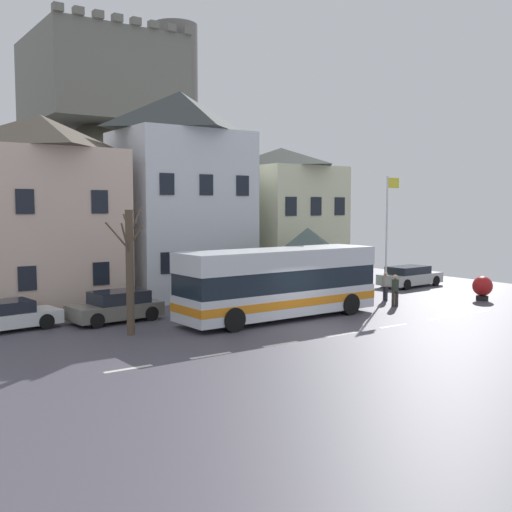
{
  "coord_description": "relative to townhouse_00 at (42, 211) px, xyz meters",
  "views": [
    {
      "loc": [
        -16.42,
        -18.98,
        5.1
      ],
      "look_at": [
        0.84,
        5.86,
        2.61
      ],
      "focal_mm": 42.84,
      "sensor_mm": 36.0,
      "label": 1
    }
  ],
  "objects": [
    {
      "name": "townhouse_02",
      "position": [
        15.07,
        -0.02,
        -0.43
      ],
      "size": [
        5.69,
        6.97,
        8.79
      ],
      "color": "beige",
      "rests_on": "ground_plane"
    },
    {
      "name": "parked_car_01",
      "position": [
        -3.26,
        -5.36,
        -4.21
      ],
      "size": [
        4.66,
        2.28,
        1.22
      ],
      "rotation": [
        0.0,
        0.0,
        0.12
      ],
      "color": "silver",
      "rests_on": "ground_plane"
    },
    {
      "name": "harbour_buoy",
      "position": [
        19.96,
        -11.61,
        -4.09
      ],
      "size": [
        1.07,
        1.07,
        1.32
      ],
      "color": "black",
      "rests_on": "ground_plane"
    },
    {
      "name": "townhouse_00",
      "position": [
        0.0,
        0.0,
        0.0
      ],
      "size": [
        6.82,
        7.0,
        9.64
      ],
      "color": "beige",
      "rests_on": "ground_plane"
    },
    {
      "name": "ground_plane",
      "position": [
        7.7,
        -12.47,
        -4.85
      ],
      "size": [
        40.0,
        60.0,
        0.07
      ],
      "color": "#4C4954"
    },
    {
      "name": "parked_car_00",
      "position": [
        1.43,
        -6.01,
        -4.16
      ],
      "size": [
        4.11,
        2.28,
        1.34
      ],
      "rotation": [
        0.0,
        0.0,
        3.24
      ],
      "color": "slate",
      "rests_on": "ground_plane"
    },
    {
      "name": "bus_shelter",
      "position": [
        12.29,
        -6.1,
        -1.67
      ],
      "size": [
        3.6,
        3.6,
        3.93
      ],
      "color": "#473D33",
      "rests_on": "ground_plane"
    },
    {
      "name": "public_bench",
      "position": [
        14.06,
        -4.43,
        -4.35
      ],
      "size": [
        1.64,
        0.48,
        0.87
      ],
      "color": "#33473D",
      "rests_on": "ground_plane"
    },
    {
      "name": "hilltop_castle",
      "position": [
        11.36,
        21.39,
        2.19
      ],
      "size": [
        43.43,
        43.43,
        21.16
      ],
      "color": "#635E4F",
      "rests_on": "ground_plane"
    },
    {
      "name": "bare_tree_00",
      "position": [
        0.8,
        -9.04,
        -2.22
      ],
      "size": [
        1.44,
        1.57,
        5.07
      ],
      "color": "brown",
      "rests_on": "ground_plane"
    },
    {
      "name": "pedestrian_01",
      "position": [
        14.13,
        -8.34,
        -3.99
      ],
      "size": [
        0.32,
        0.32,
        1.43
      ],
      "color": "#2D2D38",
      "rests_on": "ground_plane"
    },
    {
      "name": "parked_car_02",
      "position": [
        21.2,
        -5.46,
        -4.18
      ],
      "size": [
        4.6,
        2.16,
        1.29
      ],
      "rotation": [
        0.0,
        0.0,
        0.07
      ],
      "color": "silver",
      "rests_on": "ground_plane"
    },
    {
      "name": "parked_car_03",
      "position": [
        14.98,
        -5.17,
        -4.12
      ],
      "size": [
        4.54,
        2.49,
        1.44
      ],
      "rotation": [
        0.0,
        0.0,
        0.14
      ],
      "color": "#2B5839",
      "rests_on": "ground_plane"
    },
    {
      "name": "townhouse_01",
      "position": [
        7.52,
        -0.67,
        0.91
      ],
      "size": [
        6.86,
        5.67,
        11.46
      ],
      "color": "silver",
      "rests_on": "ground_plane"
    },
    {
      "name": "transit_bus",
      "position": [
        7.72,
        -9.61,
        -3.23
      ],
      "size": [
        9.84,
        2.91,
        3.16
      ],
      "rotation": [
        0.0,
        0.0,
        0.03
      ],
      "color": "silver",
      "rests_on": "ground_plane"
    },
    {
      "name": "flagpole",
      "position": [
        16.33,
        -8.08,
        -0.92
      ],
      "size": [
        0.95,
        0.1,
        6.7
      ],
      "color": "silver",
      "rests_on": "ground_plane"
    },
    {
      "name": "pedestrian_00",
      "position": [
        13.77,
        -7.27,
        -3.98
      ],
      "size": [
        0.36,
        0.28,
        1.61
      ],
      "color": "#38332D",
      "rests_on": "ground_plane"
    },
    {
      "name": "pedestrian_03",
      "position": [
        14.58,
        -10.29,
        -3.93
      ],
      "size": [
        0.38,
        0.35,
        1.63
      ],
      "color": "#38332D",
      "rests_on": "ground_plane"
    },
    {
      "name": "pedestrian_02",
      "position": [
        15.59,
        -8.68,
        -3.91
      ],
      "size": [
        0.35,
        0.35,
        1.57
      ],
      "color": "#2D2D38",
      "rests_on": "ground_plane"
    }
  ]
}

